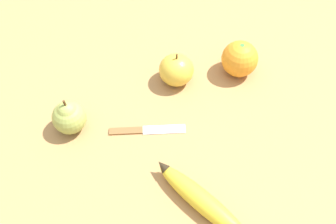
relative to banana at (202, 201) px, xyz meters
name	(u,v)px	position (x,y,z in m)	size (l,w,h in m)	color
ground_plane	(146,142)	(-0.12, -0.13, -0.02)	(3.00, 3.00, 0.00)	#A87A47
banana	(202,201)	(0.00, 0.00, 0.00)	(0.15, 0.20, 0.04)	yellow
orange	(240,59)	(-0.36, 0.05, 0.02)	(0.09, 0.09, 0.09)	orange
pear	(69,116)	(-0.13, -0.29, 0.02)	(0.07, 0.07, 0.09)	#99A84C
apple	(176,70)	(-0.30, -0.10, 0.02)	(0.08, 0.08, 0.09)	gold
paring_knife	(145,130)	(-0.15, -0.14, -0.02)	(0.05, 0.16, 0.01)	silver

